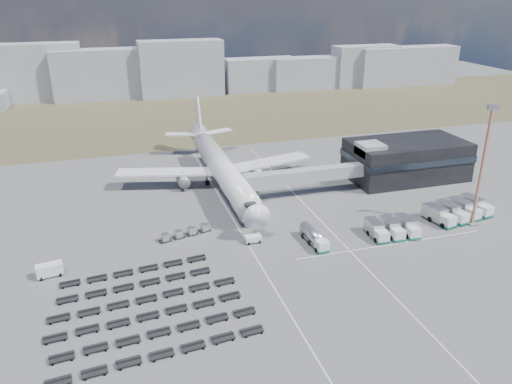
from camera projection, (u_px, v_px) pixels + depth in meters
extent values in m
plane|color=#565659|center=(258.00, 243.00, 98.40)|extent=(420.00, 420.00, 0.00)
cube|color=#4B482D|center=(176.00, 116.00, 195.76)|extent=(420.00, 90.00, 0.01)
cube|color=silver|center=(242.00, 234.00, 102.29)|extent=(0.25, 110.00, 0.01)
cube|color=silver|center=(322.00, 223.00, 107.10)|extent=(0.25, 110.00, 0.01)
cube|color=silver|center=(391.00, 244.00, 98.00)|extent=(40.00, 0.25, 0.01)
cube|color=black|center=(406.00, 160.00, 130.57)|extent=(30.00, 16.00, 10.00)
cube|color=#262D38|center=(407.00, 155.00, 130.11)|extent=(30.40, 16.40, 1.60)
cube|color=#939399|center=(371.00, 149.00, 123.88)|extent=(6.00, 6.00, 3.00)
cube|color=#939399|center=(305.00, 175.00, 119.44)|extent=(29.80, 3.00, 3.00)
cube|color=#939399|center=(252.00, 182.00, 115.42)|extent=(4.00, 3.60, 3.40)
cylinder|color=slate|center=(258.00, 190.00, 117.23)|extent=(0.70, 0.70, 5.10)
cylinder|color=black|center=(258.00, 199.00, 118.03)|extent=(1.40, 0.90, 1.40)
cylinder|color=white|center=(223.00, 169.00, 122.93)|extent=(5.60, 48.00, 5.60)
cone|color=white|center=(253.00, 212.00, 99.48)|extent=(5.60, 5.00, 5.60)
cone|color=white|center=(201.00, 136.00, 147.41)|extent=(5.60, 8.00, 5.60)
cube|color=black|center=(250.00, 204.00, 100.94)|extent=(2.20, 2.00, 0.80)
cube|color=white|center=(167.00, 172.00, 124.34)|extent=(25.59, 11.38, 0.50)
cube|color=white|center=(266.00, 162.00, 131.29)|extent=(25.59, 11.38, 0.50)
cylinder|color=slate|center=(183.00, 180.00, 124.15)|extent=(3.00, 5.00, 3.00)
cylinder|color=slate|center=(256.00, 172.00, 129.23)|extent=(3.00, 5.00, 3.00)
cube|color=white|center=(181.00, 134.00, 147.56)|extent=(9.49, 5.63, 0.35)
cube|color=white|center=(217.00, 131.00, 150.50)|extent=(9.49, 5.63, 0.35)
cube|color=white|center=(198.00, 115.00, 147.90)|extent=(0.50, 9.06, 11.45)
cylinder|color=slate|center=(246.00, 219.00, 105.89)|extent=(0.50, 0.50, 2.50)
cylinder|color=slate|center=(207.00, 180.00, 127.16)|extent=(0.60, 0.60, 2.50)
cylinder|color=slate|center=(231.00, 178.00, 128.87)|extent=(0.60, 0.60, 2.50)
cylinder|color=black|center=(246.00, 222.00, 106.18)|extent=(0.50, 1.20, 1.20)
cube|color=#9799A5|center=(32.00, 73.00, 216.67)|extent=(41.93, 12.00, 24.61)
cube|color=#9799A5|center=(107.00, 74.00, 221.83)|extent=(46.49, 12.00, 21.83)
cube|color=#9799A5|center=(181.00, 69.00, 226.62)|extent=(37.51, 12.00, 24.96)
cube|color=#9799A5|center=(260.00, 74.00, 241.22)|extent=(34.50, 12.00, 15.36)
cube|color=#9799A5|center=(308.00, 73.00, 245.72)|extent=(37.37, 12.00, 15.17)
cube|color=#9799A5|center=(365.00, 66.00, 251.70)|extent=(32.84, 12.00, 19.88)
cube|color=#9799A5|center=(406.00, 66.00, 254.87)|extent=(53.54, 12.00, 18.97)
cube|color=white|center=(322.00, 246.00, 94.72)|extent=(2.33, 2.33, 2.12)
cube|color=#126558|center=(322.00, 250.00, 95.04)|extent=(2.42, 2.42, 0.46)
cylinder|color=silver|center=(312.00, 234.00, 98.49)|extent=(2.67, 7.03, 2.30)
cube|color=slate|center=(312.00, 238.00, 98.89)|extent=(2.58, 7.02, 0.32)
cylinder|color=black|center=(315.00, 243.00, 97.78)|extent=(2.45, 1.14, 1.01)
cube|color=white|center=(253.00, 239.00, 98.55)|extent=(3.34, 1.98, 1.47)
cube|color=white|center=(50.00, 270.00, 86.84)|extent=(4.72, 2.76, 2.36)
cube|color=white|center=(246.00, 181.00, 125.41)|extent=(4.35, 6.70, 2.91)
cube|color=#126558|center=(246.00, 185.00, 125.87)|extent=(4.48, 6.83, 0.47)
cube|color=white|center=(382.00, 237.00, 98.23)|extent=(2.46, 2.36, 2.26)
cube|color=#126558|center=(381.00, 240.00, 98.56)|extent=(2.56, 2.47, 0.46)
cube|color=silver|center=(374.00, 227.00, 101.29)|extent=(2.67, 4.82, 2.67)
cube|color=white|center=(398.00, 235.00, 99.02)|extent=(2.46, 2.36, 2.26)
cube|color=#126558|center=(397.00, 238.00, 99.35)|extent=(2.56, 2.47, 0.46)
cube|color=silver|center=(389.00, 225.00, 102.08)|extent=(2.67, 4.82, 2.67)
cube|color=white|center=(414.00, 233.00, 99.81)|extent=(2.46, 2.36, 2.26)
cube|color=#126558|center=(413.00, 236.00, 100.15)|extent=(2.56, 2.47, 0.46)
cube|color=silver|center=(405.00, 223.00, 102.87)|extent=(2.67, 4.82, 2.67)
cube|color=white|center=(448.00, 221.00, 104.42)|extent=(2.94, 2.85, 2.43)
cube|color=#126558|center=(448.00, 225.00, 104.78)|extent=(3.07, 2.98, 0.50)
cube|color=silver|center=(435.00, 212.00, 107.44)|extent=(3.53, 5.49, 2.88)
cube|color=white|center=(461.00, 218.00, 106.01)|extent=(2.94, 2.85, 2.43)
cube|color=#126558|center=(460.00, 222.00, 106.37)|extent=(3.07, 2.98, 0.50)
cube|color=silver|center=(447.00, 209.00, 109.03)|extent=(3.53, 5.49, 2.88)
cube|color=white|center=(474.00, 214.00, 107.60)|extent=(2.94, 2.85, 2.43)
cube|color=#126558|center=(473.00, 218.00, 107.96)|extent=(3.07, 2.98, 0.50)
cube|color=silver|center=(460.00, 206.00, 110.62)|extent=(3.53, 5.49, 2.88)
cube|color=white|center=(486.00, 211.00, 109.19)|extent=(2.94, 2.85, 2.43)
cube|color=#126558|center=(485.00, 215.00, 109.55)|extent=(3.07, 2.98, 0.50)
cube|color=silver|center=(472.00, 203.00, 112.21)|extent=(3.53, 5.49, 2.88)
cube|color=black|center=(165.00, 240.00, 99.00)|extent=(2.62, 1.96, 0.16)
cube|color=silver|center=(165.00, 237.00, 98.71)|extent=(1.75, 1.75, 1.35)
cube|color=black|center=(179.00, 237.00, 100.36)|extent=(2.62, 1.96, 0.16)
cube|color=silver|center=(179.00, 234.00, 100.07)|extent=(1.75, 1.75, 1.35)
cube|color=black|center=(192.00, 234.00, 101.73)|extent=(2.62, 1.96, 0.16)
cube|color=silver|center=(192.00, 230.00, 101.43)|extent=(1.75, 1.75, 1.35)
cube|color=black|center=(205.00, 230.00, 103.09)|extent=(2.62, 1.96, 0.16)
cube|color=silver|center=(205.00, 227.00, 102.80)|extent=(1.75, 1.75, 1.35)
cube|color=black|center=(162.00, 354.00, 68.25)|extent=(31.13, 4.81, 0.80)
cube|color=black|center=(154.00, 333.00, 72.23)|extent=(31.13, 4.81, 0.80)
cube|color=black|center=(148.00, 315.00, 76.21)|extent=(31.13, 4.81, 0.80)
cube|color=black|center=(142.00, 299.00, 80.20)|extent=(31.13, 4.81, 0.80)
cube|color=black|center=(137.00, 284.00, 84.18)|extent=(26.70, 4.36, 0.80)
cube|color=black|center=(132.00, 271.00, 88.16)|extent=(26.70, 4.36, 0.80)
cylinder|color=#A8401A|center=(482.00, 169.00, 101.70)|extent=(0.70, 0.70, 24.97)
cube|color=slate|center=(493.00, 107.00, 96.83)|extent=(2.45, 0.86, 1.20)
cube|color=#565659|center=(472.00, 223.00, 106.40)|extent=(2.00, 2.00, 0.30)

